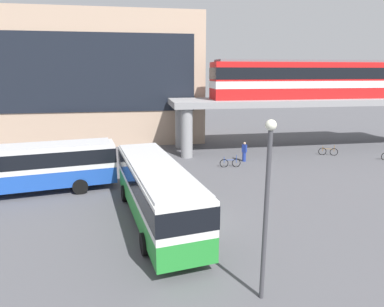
% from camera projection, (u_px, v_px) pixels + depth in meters
% --- Properties ---
extents(ground_plane, '(120.00, 120.00, 0.00)m').
position_uv_depth(ground_plane, '(172.00, 169.00, 27.50)').
color(ground_plane, '#515156').
extents(station_building, '(25.39, 10.29, 14.07)m').
position_uv_depth(station_building, '(89.00, 79.00, 38.40)').
color(station_building, tan).
rests_on(station_building, ground_plane).
extents(elevated_platform, '(28.04, 6.00, 5.18)m').
position_uv_depth(elevated_platform, '(305.00, 106.00, 34.50)').
color(elevated_platform, gray).
rests_on(elevated_platform, ground_plane).
extents(train, '(21.34, 2.96, 3.84)m').
position_uv_depth(train, '(314.00, 79.00, 33.97)').
color(train, red).
rests_on(train, elevated_platform).
extents(bus_main, '(4.28, 11.30, 3.22)m').
position_uv_depth(bus_main, '(156.00, 187.00, 17.41)').
color(bus_main, '#268C33').
rests_on(bus_main, ground_plane).
extents(bus_secondary, '(11.31, 4.31, 3.22)m').
position_uv_depth(bus_secondary, '(29.00, 164.00, 21.63)').
color(bus_secondary, '#1E4CB2').
rests_on(bus_secondary, ground_plane).
extents(bicycle_blue, '(1.79, 0.17, 1.04)m').
position_uv_depth(bicycle_blue, '(230.00, 163.00, 28.03)').
color(bicycle_blue, black).
rests_on(bicycle_blue, ground_plane).
extents(bicycle_brown, '(1.67, 0.76, 1.04)m').
position_uv_depth(bicycle_brown, '(328.00, 152.00, 32.05)').
color(bicycle_brown, black).
rests_on(bicycle_brown, ground_plane).
extents(pedestrian_by_bike_rack, '(0.47, 0.47, 1.77)m').
position_uv_depth(pedestrian_by_bike_rack, '(244.00, 152.00, 29.73)').
color(pedestrian_by_bike_rack, navy).
rests_on(pedestrian_by_bike_rack, ground_plane).
extents(lamp_post, '(0.36, 0.36, 6.41)m').
position_uv_depth(lamp_post, '(267.00, 199.00, 10.96)').
color(lamp_post, '#3F3F44').
rests_on(lamp_post, ground_plane).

